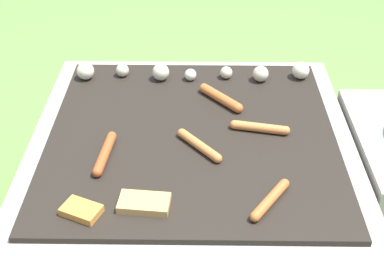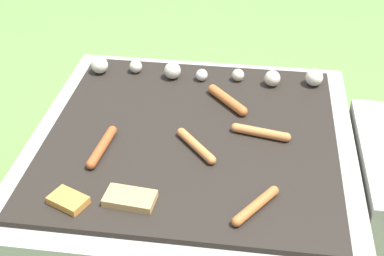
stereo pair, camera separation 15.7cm
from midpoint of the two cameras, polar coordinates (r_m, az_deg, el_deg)
The scene contains 10 objects.
ground_plane at distance 1.89m, azimuth 2.43°, elevation -11.98°, with size 14.00×14.00×0.00m, color #608442.
grill at distance 1.73m, azimuth 2.62°, elevation -6.88°, with size 0.96×0.96×0.46m.
sausage_back_right at distance 1.59m, azimuth 10.16°, elevation -0.57°, with size 0.18×0.06×0.03m.
sausage_mid_right at distance 1.35m, azimuth 10.20°, elevation -8.29°, with size 0.11×0.15×0.03m.
sausage_mid_left at distance 1.52m, azimuth 3.39°, elevation -2.00°, with size 0.13×0.14×0.03m.
sausage_front_center at distance 1.52m, azimuth -6.68°, elevation -2.11°, with size 0.04×0.19×0.03m.
sausage_front_left at distance 1.72m, azimuth 6.40°, elevation 2.92°, with size 0.14×0.15×0.03m.
bread_slice_center at distance 1.37m, azimuth -9.86°, elevation -7.75°, with size 0.11×0.09×0.02m.
bread_slice_left at distance 1.35m, azimuth -3.32°, elevation -7.65°, with size 0.13×0.08×0.02m.
mushroom_row at distance 1.85m, azimuth 3.77°, elevation 5.89°, with size 0.80×0.08×0.06m.
Camera 2 is at (0.17, -1.28, 1.39)m, focal length 50.00 mm.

